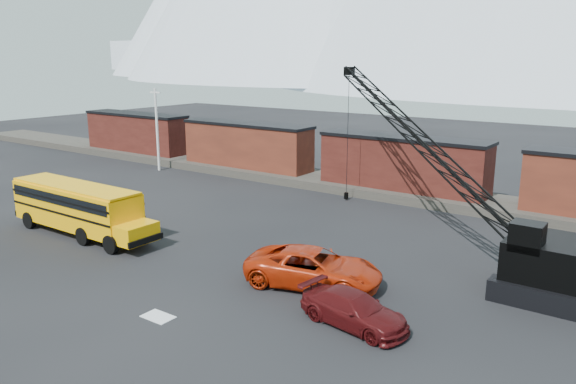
# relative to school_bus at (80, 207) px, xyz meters

# --- Properties ---
(ground) EXTENTS (160.00, 160.00, 0.00)m
(ground) POSITION_rel_school_bus_xyz_m (12.24, -1.07, -1.79)
(ground) COLOR black
(ground) RESTS_ON ground
(gravel_berm) EXTENTS (120.00, 5.00, 0.70)m
(gravel_berm) POSITION_rel_school_bus_xyz_m (12.24, 20.93, -1.44)
(gravel_berm) COLOR #4B463E
(gravel_berm) RESTS_ON ground
(boxcar_west_far) EXTENTS (13.70, 3.10, 4.17)m
(boxcar_west_far) POSITION_rel_school_bus_xyz_m (-19.76, 20.93, 0.97)
(boxcar_west_far) COLOR #4E1C16
(boxcar_west_far) RESTS_ON gravel_berm
(boxcar_west_near) EXTENTS (13.70, 3.10, 4.17)m
(boxcar_west_near) POSITION_rel_school_bus_xyz_m (-3.76, 20.93, 0.97)
(boxcar_west_near) COLOR #461D14
(boxcar_west_near) RESTS_ON gravel_berm
(boxcar_mid) EXTENTS (13.70, 3.10, 4.17)m
(boxcar_mid) POSITION_rel_school_bus_xyz_m (12.24, 20.93, 0.97)
(boxcar_mid) COLOR #4E1C16
(boxcar_mid) RESTS_ON gravel_berm
(utility_pole) EXTENTS (1.40, 0.24, 8.00)m
(utility_pole) POSITION_rel_school_bus_xyz_m (-11.76, 16.93, 2.36)
(utility_pole) COLOR silver
(utility_pole) RESTS_ON ground
(snow_patch) EXTENTS (1.40, 0.90, 0.02)m
(snow_patch) POSITION_rel_school_bus_xyz_m (12.74, -5.07, -1.78)
(snow_patch) COLOR silver
(snow_patch) RESTS_ON ground
(school_bus) EXTENTS (11.65, 2.65, 3.19)m
(school_bus) POSITION_rel_school_bus_xyz_m (0.00, 0.00, 0.00)
(school_bus) COLOR #FBAA05
(school_bus) RESTS_ON ground
(red_pickup) EXTENTS (7.23, 4.71, 1.85)m
(red_pickup) POSITION_rel_school_bus_xyz_m (16.34, 1.73, -0.87)
(red_pickup) COLOR #B32508
(red_pickup) RESTS_ON ground
(maroon_suv) EXTENTS (5.14, 2.68, 1.42)m
(maroon_suv) POSITION_rel_school_bus_xyz_m (19.99, -0.82, -1.08)
(maroon_suv) COLOR #460C0E
(maroon_suv) RESTS_ON ground
(crawler_crane) EXTENTS (20.52, 12.98, 10.41)m
(crawler_crane) POSITION_rel_school_bus_xyz_m (17.06, 12.16, 4.31)
(crawler_crane) COLOR black
(crawler_crane) RESTS_ON ground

